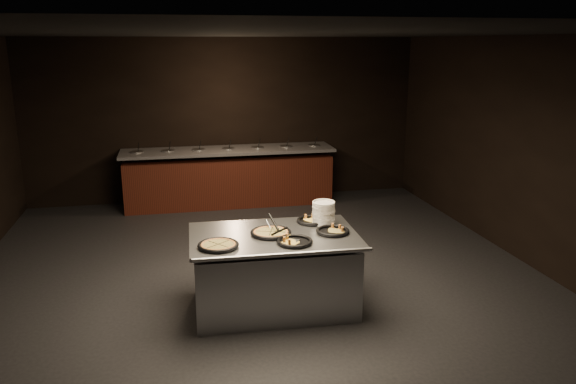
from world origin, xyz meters
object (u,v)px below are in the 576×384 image
serving_counter (274,273)px  plate_stack (324,213)px  pan_veggie_whole (218,245)px  pan_cheese_whole (271,232)px

serving_counter → plate_stack: (0.61, 0.24, 0.56)m
plate_stack → pan_veggie_whole: 1.33m
plate_stack → pan_veggie_whole: plate_stack is taller
plate_stack → pan_veggie_whole: size_ratio=0.62×
pan_veggie_whole → pan_cheese_whole: bearing=24.9°
pan_cheese_whole → plate_stack: bearing=20.3°
serving_counter → plate_stack: bearing=23.6°
serving_counter → pan_veggie_whole: pan_veggie_whole is taller
plate_stack → serving_counter: bearing=-158.4°
serving_counter → pan_veggie_whole: 0.80m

